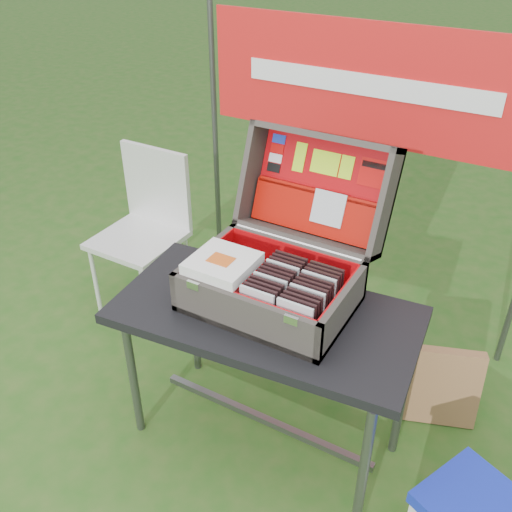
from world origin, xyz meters
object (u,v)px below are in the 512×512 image
Objects in this scene: table at (265,380)px; suitcase at (279,237)px; cardboard_box at (438,386)px; chair at (138,241)px.

table is 1.89× the size of suitcase.
chair is at bearing 161.73° from cardboard_box.
table is at bearing -86.56° from suitcase.
chair is 2.46× the size of cardboard_box.
table is 1.23× the size of chair.
suitcase is 0.65× the size of chair.
table is 0.63m from suitcase.
chair is at bearing 160.81° from suitcase.
cardboard_box is (0.61, 0.50, -0.17)m from table.
chair is (-1.03, 0.36, -0.52)m from suitcase.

